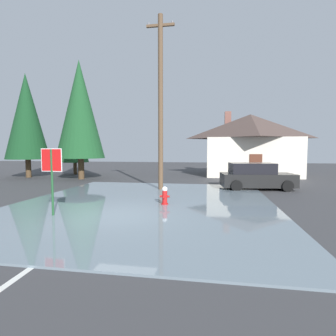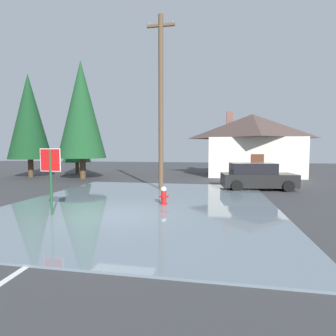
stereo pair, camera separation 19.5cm
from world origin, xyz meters
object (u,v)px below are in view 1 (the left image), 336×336
object	(u,v)px
utility_pole	(161,101)
parked_car	(256,177)
pine_tree_tall_left	(27,117)
pine_tree_mid_left	(80,110)
stop_sign_near	(52,168)
house	(250,144)
fire_hydrant	(165,196)
pine_tree_short_left	(74,134)

from	to	relation	value
utility_pole	parked_car	distance (m)	7.18
pine_tree_tall_left	pine_tree_mid_left	world-z (taller)	pine_tree_mid_left
stop_sign_near	pine_tree_tall_left	size ratio (longest dim) A/B	0.28
stop_sign_near	house	size ratio (longest dim) A/B	0.28
parked_car	pine_tree_mid_left	xyz separation A→B (m)	(-12.93, 3.32, 4.76)
fire_hydrant	parked_car	xyz separation A→B (m)	(4.53, 5.48, 0.35)
fire_hydrant	parked_car	size ratio (longest dim) A/B	0.19
fire_hydrant	utility_pole	world-z (taller)	utility_pole
fire_hydrant	pine_tree_tall_left	xyz separation A→B (m)	(-13.48, 9.29, 4.73)
pine_tree_mid_left	pine_tree_short_left	bearing A→B (deg)	124.55
pine_tree_short_left	stop_sign_near	bearing A→B (deg)	-63.69
stop_sign_near	pine_tree_mid_left	xyz separation A→B (m)	(-4.85, 11.30, 3.78)
house	pine_tree_short_left	distance (m)	16.55
house	fire_hydrant	bearing A→B (deg)	-110.13
utility_pole	pine_tree_mid_left	world-z (taller)	utility_pole
utility_pole	fire_hydrant	bearing A→B (deg)	-76.62
fire_hydrant	pine_tree_short_left	world-z (taller)	pine_tree_short_left
pine_tree_tall_left	pine_tree_mid_left	distance (m)	5.12
stop_sign_near	pine_tree_short_left	size ratio (longest dim) A/B	0.37
parked_car	pine_tree_short_left	world-z (taller)	pine_tree_short_left
fire_hydrant	house	bearing A→B (deg)	69.87
utility_pole	house	world-z (taller)	utility_pole
house	parked_car	bearing A→B (deg)	-95.25
utility_pole	pine_tree_tall_left	size ratio (longest dim) A/B	1.14
pine_tree_mid_left	pine_tree_short_left	size ratio (longest dim) A/B	1.45
pine_tree_mid_left	house	bearing A→B (deg)	23.05
utility_pole	pine_tree_mid_left	distance (m)	8.74
house	pine_tree_mid_left	world-z (taller)	pine_tree_mid_left
fire_hydrant	utility_pole	size ratio (longest dim) A/B	0.08
stop_sign_near	pine_tree_short_left	world-z (taller)	pine_tree_short_left
utility_pole	pine_tree_mid_left	xyz separation A→B (m)	(-7.41, 4.62, 0.37)
parked_car	pine_tree_tall_left	world-z (taller)	pine_tree_tall_left
stop_sign_near	house	xyz separation A→B (m)	(8.93, 17.17, 1.18)
utility_pole	parked_car	world-z (taller)	utility_pole
utility_pole	pine_tree_tall_left	xyz separation A→B (m)	(-12.48, 5.11, -0.01)
utility_pole	house	distance (m)	12.47
pine_tree_tall_left	house	bearing A→B (deg)	15.90
stop_sign_near	fire_hydrant	bearing A→B (deg)	35.12
stop_sign_near	parked_car	distance (m)	11.40
parked_car	pine_tree_tall_left	bearing A→B (deg)	168.05
house	parked_car	distance (m)	9.47
stop_sign_near	fire_hydrant	distance (m)	4.54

